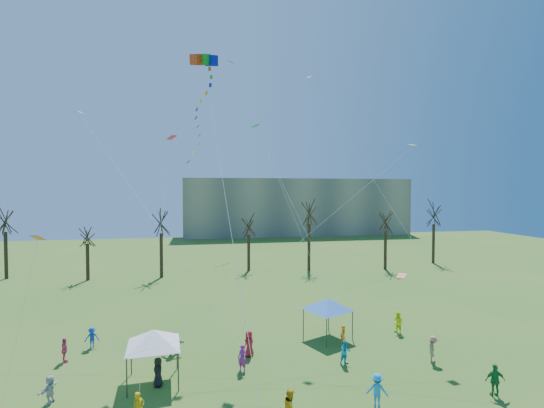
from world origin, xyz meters
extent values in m
cube|color=gray|center=(22.00, 82.00, 7.50)|extent=(60.00, 14.00, 15.00)
cylinder|color=black|center=(-29.44, 37.91, 3.16)|extent=(0.44, 0.44, 6.33)
cylinder|color=black|center=(-18.44, 35.02, 2.42)|extent=(0.44, 0.44, 4.84)
cylinder|color=black|center=(-9.03, 34.90, 3.04)|extent=(0.44, 0.44, 6.08)
cylinder|color=black|center=(3.23, 37.18, 2.69)|extent=(0.44, 0.44, 5.39)
cylinder|color=black|center=(12.08, 35.77, 3.47)|extent=(0.44, 0.44, 6.95)
cylinder|color=black|center=(23.56, 34.23, 2.89)|extent=(0.44, 0.44, 5.79)
cylinder|color=black|center=(33.59, 37.26, 3.21)|extent=(0.44, 0.44, 6.41)
cube|color=red|center=(-3.94, 9.82, 21.26)|extent=(0.97, 1.19, 0.98)
cube|color=#149924|center=(-3.41, 9.82, 21.26)|extent=(0.97, 1.19, 0.98)
cube|color=#0E19B5|center=(-2.87, 9.82, 21.26)|extent=(0.97, 1.19, 0.98)
cylinder|color=white|center=(-2.34, 2.92, 11.49)|extent=(0.02, 0.02, 22.76)
cylinder|color=#3F3F44|center=(-7.90, 4.08, 1.16)|extent=(0.08, 0.08, 2.31)
cylinder|color=#3F3F44|center=(-5.05, 4.33, 1.16)|extent=(0.08, 0.08, 2.31)
cylinder|color=#3F3F44|center=(-8.15, 6.93, 1.16)|extent=(0.08, 0.08, 2.31)
cylinder|color=#3F3F44|center=(-5.30, 7.18, 1.16)|extent=(0.08, 0.08, 2.31)
pyramid|color=white|center=(-6.60, 5.63, 2.81)|extent=(4.39, 4.39, 0.99)
cylinder|color=#3F3F44|center=(5.60, 8.72, 1.12)|extent=(0.10, 0.10, 2.24)
cylinder|color=#3F3F44|center=(8.14, 9.83, 1.12)|extent=(0.10, 0.10, 2.24)
cylinder|color=#3F3F44|center=(4.48, 11.26, 1.12)|extent=(0.10, 0.10, 2.24)
cylinder|color=#3F3F44|center=(7.03, 12.37, 1.12)|extent=(0.10, 0.10, 2.24)
pyramid|color=blue|center=(6.31, 10.54, 2.72)|extent=(3.91, 3.91, 0.96)
imported|color=gold|center=(0.70, -0.10, 0.93)|extent=(0.94, 1.07, 1.86)
imported|color=#1C90E0|center=(5.75, 0.69, 0.91)|extent=(1.35, 1.09, 1.81)
imported|color=#1A7933|center=(12.90, 0.39, 0.93)|extent=(1.16, 0.70, 1.86)
imported|color=silver|center=(-12.01, 4.32, 0.79)|extent=(0.87, 1.53, 1.57)
imported|color=black|center=(-6.30, 5.14, 0.87)|extent=(0.61, 0.89, 1.74)
imported|color=#942592|center=(-1.08, 6.04, 0.88)|extent=(0.77, 0.72, 1.77)
imported|color=#0EA5CC|center=(5.93, 5.74, 0.83)|extent=(0.94, 0.81, 1.66)
imported|color=#9C7A55|center=(11.98, 4.95, 0.91)|extent=(1.21, 1.35, 1.82)
imported|color=#DD4972|center=(-12.99, 9.62, 0.84)|extent=(0.65, 1.06, 1.68)
imported|color=#48539D|center=(-5.70, 9.51, 0.82)|extent=(1.60, 0.97, 1.65)
imported|color=red|center=(-0.36, 8.25, 0.91)|extent=(1.06, 1.02, 1.83)
imported|color=orange|center=(6.78, 8.40, 0.85)|extent=(0.41, 0.62, 1.69)
imported|color=#E9FF1A|center=(12.31, 10.19, 0.90)|extent=(0.95, 1.07, 1.81)
imported|color=#1742B9|center=(-11.80, 11.82, 0.78)|extent=(1.07, 0.70, 1.57)
cube|color=#FB620D|center=(-12.34, 4.01, 9.30)|extent=(0.72, 0.78, 0.33)
cylinder|color=white|center=(-12.64, 2.54, 5.30)|extent=(0.01, 0.01, 8.17)
cube|color=#F8296C|center=(-5.93, 12.99, 16.08)|extent=(0.86, 0.85, 0.31)
cylinder|color=white|center=(-6.37, 7.10, 8.69)|extent=(0.01, 0.01, 18.60)
cube|color=yellow|center=(-2.42, 4.72, 7.31)|extent=(0.92, 0.89, 0.29)
cylinder|color=white|center=(-0.86, 2.31, 4.30)|extent=(0.01, 0.01, 8.02)
cube|color=#18B99A|center=(0.79, 12.82, 17.18)|extent=(0.77, 0.69, 0.27)
cylinder|color=white|center=(3.27, 6.75, 9.24)|extent=(0.01, 0.01, 20.28)
cube|color=blue|center=(6.86, 17.98, 22.99)|extent=(0.77, 0.77, 0.37)
cylinder|color=white|center=(9.88, 9.18, 12.15)|extent=(0.01, 0.01, 28.27)
cube|color=red|center=(8.53, 3.14, 6.56)|extent=(0.82, 0.81, 0.21)
cylinder|color=white|center=(-1.74, 3.73, 3.93)|extent=(0.01, 0.01, 21.14)
cube|color=#7FCD30|center=(14.39, 11.94, 15.81)|extent=(0.62, 0.77, 0.23)
cylinder|color=white|center=(4.05, 8.54, 8.55)|extent=(0.01, 0.01, 25.95)
cube|color=purple|center=(-14.94, 20.88, 19.31)|extent=(0.75, 0.72, 0.31)
cylinder|color=white|center=(-8.01, 13.46, 10.30)|extent=(0.01, 0.01, 26.88)
cube|color=orange|center=(-0.76, 18.43, 24.15)|extent=(0.70, 0.66, 0.31)
cylinder|color=white|center=(2.59, 12.09, 12.72)|extent=(0.01, 0.01, 26.64)
camera|label=1|loc=(-3.67, -18.25, 11.83)|focal=25.00mm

